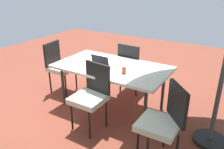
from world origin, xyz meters
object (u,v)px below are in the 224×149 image
object	(u,v)px
chair_north	(91,93)
cup	(124,70)
dining_table	(112,69)
chair_east	(59,65)
chair_south	(132,65)
laptop	(103,64)
chair_northwest	(164,120)

from	to	relation	value
chair_north	cup	distance (m)	0.60
dining_table	cup	xyz separation A→B (m)	(-0.32, 0.18, 0.10)
chair_east	chair_south	world-z (taller)	same
cup	laptop	bearing A→B (deg)	-8.49
dining_table	chair_south	xyz separation A→B (m)	(-0.02, -0.71, -0.16)
chair_south	cup	distance (m)	0.97
chair_south	cup	world-z (taller)	chair_south
chair_east	laptop	size ratio (longest dim) A/B	3.02
chair_east	chair_north	distance (m)	1.41
chair_north	chair_northwest	size ratio (longest dim) A/B	1.00
dining_table	laptop	distance (m)	0.19
chair_east	cup	world-z (taller)	chair_east
laptop	chair_north	bearing A→B (deg)	106.92
cup	chair_east	bearing A→B (deg)	-7.06
laptop	cup	size ratio (longest dim) A/B	3.15
chair_north	chair_northwest	distance (m)	1.13
laptop	cup	bearing A→B (deg)	172.54
chair_north	laptop	world-z (taller)	chair_north
dining_table	chair_north	world-z (taller)	chair_north
chair_northwest	chair_north	bearing A→B (deg)	-136.23
dining_table	laptop	xyz separation A→B (m)	(0.11, 0.11, 0.10)
chair_south	cup	size ratio (longest dim) A/B	9.51
chair_east	chair_north	size ratio (longest dim) A/B	1.00
dining_table	chair_south	size ratio (longest dim) A/B	1.89
chair_northwest	chair_south	distance (m)	1.85
cup	chair_south	bearing A→B (deg)	-71.09
chair_north	chair_south	size ratio (longest dim) A/B	1.00
chair_east	cup	xyz separation A→B (m)	(-1.52, 0.19, 0.26)
dining_table	chair_north	bearing A→B (deg)	93.95
chair_south	laptop	distance (m)	0.87
chair_northwest	laptop	bearing A→B (deg)	-157.73
laptop	dining_table	bearing A→B (deg)	-132.35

